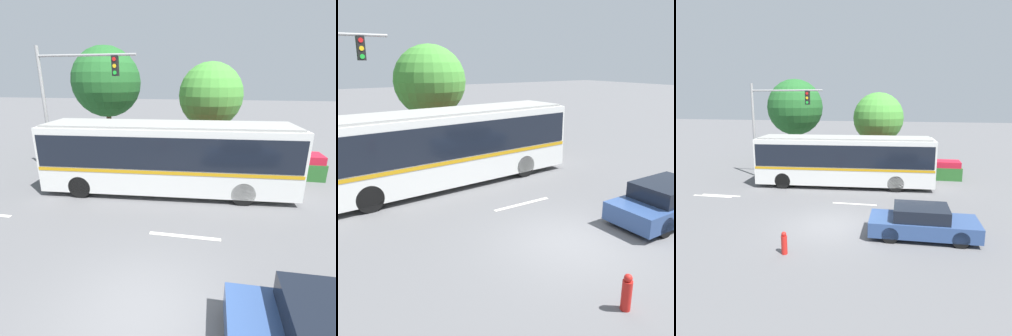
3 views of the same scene
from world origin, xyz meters
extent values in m
plane|color=#5B5B5E|center=(0.00, 0.00, 0.00)|extent=(140.00, 140.00, 0.00)
cube|color=silver|center=(-0.67, 6.91, 1.67)|extent=(11.31, 3.21, 2.84)
cube|color=black|center=(-0.67, 6.91, 2.13)|extent=(11.09, 3.24, 1.36)
cube|color=#C68C14|center=(-0.67, 6.91, 1.33)|extent=(11.20, 3.24, 0.14)
cube|color=black|center=(-6.27, 6.53, 2.01)|extent=(0.20, 2.10, 1.59)
cube|color=#959592|center=(-0.67, 6.91, 3.14)|extent=(10.86, 2.99, 0.10)
cylinder|color=black|center=(-4.39, 5.57, 0.50)|extent=(1.02, 0.37, 1.00)
cylinder|color=black|center=(-4.54, 7.74, 0.50)|extent=(1.02, 0.37, 1.00)
cylinder|color=black|center=(2.63, 6.04, 0.50)|extent=(1.02, 0.37, 1.00)
cylinder|color=black|center=(2.49, 8.21, 0.50)|extent=(1.02, 0.37, 1.00)
cube|color=navy|center=(3.94, -0.46, 0.48)|extent=(4.38, 1.86, 0.60)
cube|color=black|center=(3.83, -0.46, 1.05)|extent=(2.20, 1.62, 0.52)
cylinder|color=black|center=(5.28, 0.35, 0.33)|extent=(0.66, 0.23, 0.66)
cylinder|color=black|center=(5.30, -1.24, 0.33)|extent=(0.66, 0.23, 0.66)
cylinder|color=black|center=(2.62, 0.31, 0.33)|extent=(0.66, 0.23, 0.66)
cylinder|color=black|center=(2.64, -1.27, 0.33)|extent=(0.66, 0.23, 0.66)
cylinder|color=gray|center=(-7.56, 8.42, 3.30)|extent=(0.18, 0.18, 6.61)
cylinder|color=gray|center=(-5.02, 8.42, 6.12)|extent=(5.10, 0.12, 0.12)
cube|color=black|center=(-3.52, 8.42, 5.62)|extent=(0.30, 0.22, 0.90)
cylinder|color=red|center=(-3.52, 8.30, 5.92)|extent=(0.18, 0.02, 0.18)
cylinder|color=yellow|center=(-3.52, 8.30, 5.62)|extent=(0.18, 0.02, 0.18)
cylinder|color=green|center=(-3.52, 8.30, 5.32)|extent=(0.18, 0.02, 0.18)
cube|color=#286028|center=(2.27, 10.01, 0.44)|extent=(9.55, 1.35, 0.89)
cube|color=#B7192D|center=(2.27, 10.01, 1.09)|extent=(9.36, 1.28, 0.41)
cylinder|color=brown|center=(-6.21, 13.66, 1.58)|extent=(0.35, 0.35, 3.16)
sphere|color=#236028|center=(-6.21, 13.66, 4.85)|extent=(4.71, 4.71, 4.71)
cylinder|color=brown|center=(0.96, 12.84, 1.32)|extent=(0.36, 0.36, 2.64)
sphere|color=#479338|center=(0.96, 12.84, 4.08)|extent=(4.00, 4.00, 4.00)
cylinder|color=red|center=(-1.10, -2.93, 0.35)|extent=(0.22, 0.22, 0.70)
sphere|color=red|center=(-1.10, -2.93, 0.77)|extent=(0.18, 0.18, 0.18)
cube|color=silver|center=(-7.40, 3.39, 0.01)|extent=(2.40, 0.16, 0.01)
cube|color=silver|center=(0.55, 3.23, 0.01)|extent=(2.40, 0.16, 0.01)
cube|color=silver|center=(-7.80, 3.13, 0.01)|extent=(2.40, 0.16, 0.01)
camera|label=1|loc=(1.36, -4.41, 4.96)|focal=28.23mm
camera|label=2|loc=(-6.92, -7.21, 5.15)|focal=39.34mm
camera|label=3|loc=(3.05, -13.31, 5.53)|focal=34.76mm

